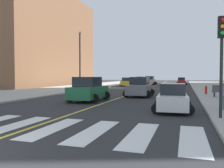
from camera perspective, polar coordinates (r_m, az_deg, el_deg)
name	(u,v)px	position (r m, az deg, el deg)	size (l,w,h in m)	color
sidewalk_kerb_west	(30,92)	(30.42, -19.40, -1.96)	(10.00, 120.00, 0.15)	#9E9B93
crosswalk_paint	(35,126)	(10.45, -18.43, -9.85)	(13.50, 4.00, 0.01)	silver
lane_divider_paint	(152,87)	(44.73, 9.70, -0.71)	(0.16, 80.00, 0.01)	yellow
low_rise_brick_west	(34,40)	(56.92, -18.54, 10.28)	(16.00, 32.00, 20.78)	brown
car_silver_nearest	(150,81)	(55.44, 9.31, 0.80)	(2.93, 4.62, 2.04)	#B7B7BC
car_yellow_second	(127,82)	(47.64, 3.73, 0.47)	(2.58, 4.04, 1.78)	gold
car_green_third	(89,90)	(19.68, -5.78, -1.42)	(2.88, 4.58, 2.04)	#236B42
car_red_fourth	(181,81)	(55.13, 16.63, 0.59)	(2.54, 3.98, 1.75)	red
car_white_fifth	(173,98)	(14.44, 14.63, -3.43)	(2.44, 3.80, 1.67)	silver
car_gray_sixth	(139,87)	(24.13, 6.74, -0.82)	(2.85, 4.52, 2.01)	slate
car_blue_seventh	(141,80)	(63.45, 7.03, 0.91)	(2.76, 4.34, 1.91)	#2D479E
traffic_light_near_corner	(222,47)	(12.14, 25.30, 8.25)	(0.36, 0.41, 4.76)	black
park_bench	(222,91)	(24.03, 25.41, -1.61)	(1.83, 0.67, 1.12)	#47474C
pedestrian_waiting_east	(224,95)	(15.18, 25.83, -2.36)	(0.39, 0.39, 1.59)	slate
fire_hydrant	(206,90)	(27.37, 22.07, -1.37)	(0.26, 0.26, 0.89)	red
street_lamp	(80,56)	(32.91, -7.89, 6.91)	(0.44, 0.44, 8.21)	#38383D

